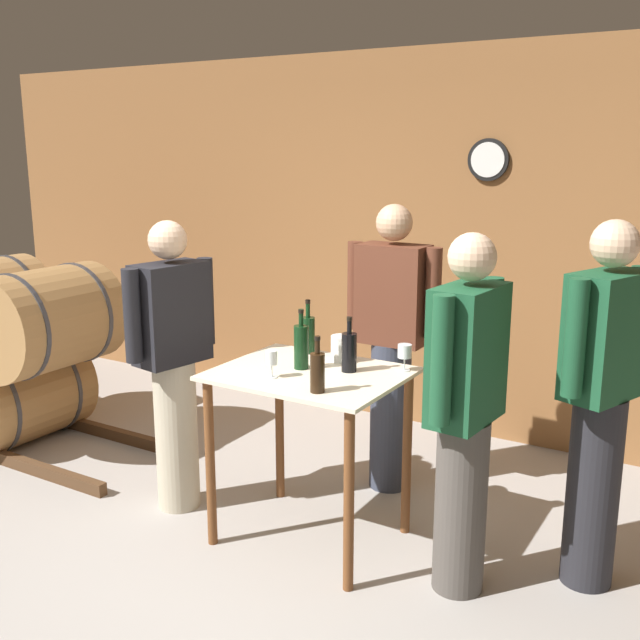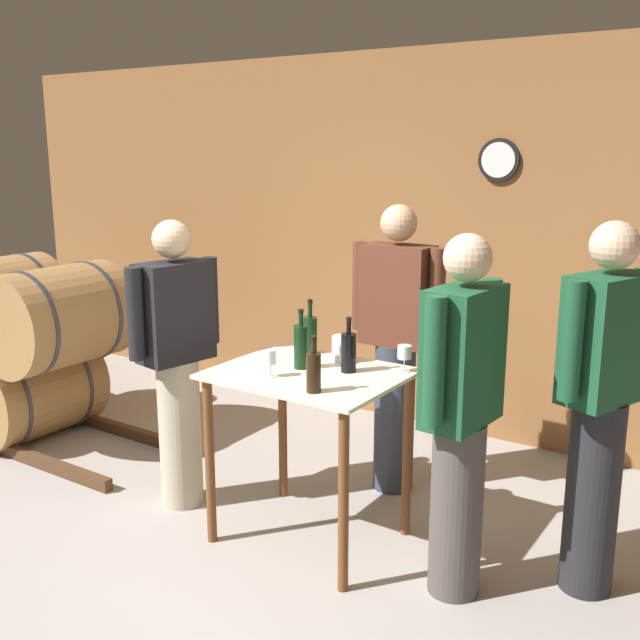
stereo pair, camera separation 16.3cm
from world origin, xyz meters
name	(u,v)px [view 1 (the left image)]	position (x,y,z in m)	size (l,w,h in m)	color
ground_plane	(188,590)	(0.00, 0.00, 0.00)	(14.00, 14.00, 0.00)	#9E9993
back_wall	(421,243)	(0.00, 2.60, 1.35)	(8.40, 0.08, 2.70)	brown
tasting_table	(310,407)	(0.24, 0.71, 0.73)	(0.93, 0.75, 0.92)	beige
wine_bottle_far_left	(308,334)	(0.04, 1.01, 1.03)	(0.08, 0.08, 0.30)	black
wine_bottle_left	(301,346)	(0.17, 0.74, 1.04)	(0.08, 0.08, 0.31)	black
wine_bottle_center	(349,351)	(0.40, 0.83, 1.03)	(0.08, 0.08, 0.28)	black
wine_bottle_right	(317,371)	(0.43, 0.46, 1.02)	(0.07, 0.07, 0.27)	black
wine_glass_near_left	(272,359)	(0.12, 0.54, 1.01)	(0.06, 0.06, 0.14)	silver
wine_glass_near_center	(405,352)	(0.63, 0.98, 1.02)	(0.07, 0.07, 0.14)	silver
ice_bucket	(342,348)	(0.27, 0.97, 0.99)	(0.12, 0.12, 0.14)	white
person_host	(173,361)	(-0.61, 0.63, 0.87)	(0.29, 0.58, 1.65)	#B7AD93
person_visitor_with_scarf	(601,399)	(1.58, 1.05, 0.92)	(0.34, 0.56, 1.73)	#232328
person_visitor_bearded	(392,342)	(0.32, 1.49, 0.91)	(0.59, 0.24, 1.72)	#333847
person_visitor_near_door	(465,409)	(1.07, 0.68, 0.89)	(0.25, 0.59, 1.68)	#4C4742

